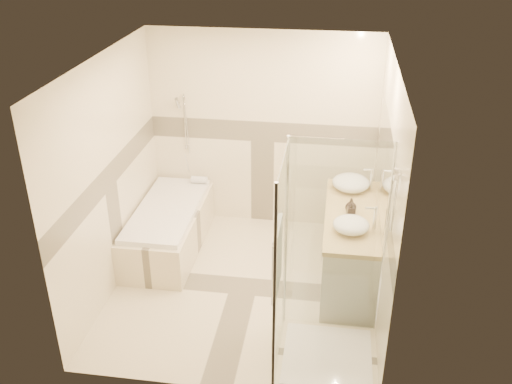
# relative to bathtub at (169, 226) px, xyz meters

# --- Properties ---
(room) EXTENTS (2.82, 3.02, 2.52)m
(room) POSITION_rel_bathtub_xyz_m (1.08, -0.64, 0.95)
(room) COLOR beige
(room) RESTS_ON ground
(bathtub) EXTENTS (0.75, 1.70, 0.56)m
(bathtub) POSITION_rel_bathtub_xyz_m (0.00, 0.00, 0.00)
(bathtub) COLOR beige
(bathtub) RESTS_ON ground
(vanity) EXTENTS (0.58, 1.62, 0.85)m
(vanity) POSITION_rel_bathtub_xyz_m (2.15, -0.35, 0.12)
(vanity) COLOR silver
(vanity) RESTS_ON ground
(shower_enclosure) EXTENTS (0.96, 0.93, 2.04)m
(shower_enclosure) POSITION_rel_bathtub_xyz_m (1.86, -1.62, 0.20)
(shower_enclosure) COLOR beige
(shower_enclosure) RESTS_ON ground
(vessel_sink_near) EXTENTS (0.43, 0.43, 0.17)m
(vessel_sink_near) POSITION_rel_bathtub_xyz_m (2.13, 0.21, 0.63)
(vessel_sink_near) COLOR white
(vessel_sink_near) RESTS_ON vanity
(vessel_sink_far) EXTENTS (0.37, 0.37, 0.15)m
(vessel_sink_far) POSITION_rel_bathtub_xyz_m (2.13, -0.73, 0.62)
(vessel_sink_far) COLOR white
(vessel_sink_far) RESTS_ON vanity
(faucet_near) EXTENTS (0.11, 0.03, 0.28)m
(faucet_near) POSITION_rel_bathtub_xyz_m (2.35, 0.21, 0.71)
(faucet_near) COLOR silver
(faucet_near) RESTS_ON vanity
(faucet_far) EXTENTS (0.12, 0.03, 0.29)m
(faucet_far) POSITION_rel_bathtub_xyz_m (2.35, -0.73, 0.71)
(faucet_far) COLOR silver
(faucet_far) RESTS_ON vanity
(amenity_bottle_a) EXTENTS (0.09, 0.10, 0.17)m
(amenity_bottle_a) POSITION_rel_bathtub_xyz_m (2.13, -0.44, 0.63)
(amenity_bottle_a) COLOR black
(amenity_bottle_a) RESTS_ON vanity
(amenity_bottle_b) EXTENTS (0.16, 0.16, 0.16)m
(amenity_bottle_b) POSITION_rel_bathtub_xyz_m (2.13, -0.32, 0.62)
(amenity_bottle_b) COLOR black
(amenity_bottle_b) RESTS_ON vanity
(folded_towels) EXTENTS (0.23, 0.31, 0.09)m
(folded_towels) POSITION_rel_bathtub_xyz_m (2.13, 0.29, 0.59)
(folded_towels) COLOR silver
(folded_towels) RESTS_ON vanity
(rolled_towel) EXTENTS (0.20, 0.09, 0.09)m
(rolled_towel) POSITION_rel_bathtub_xyz_m (0.23, 0.70, 0.30)
(rolled_towel) COLOR silver
(rolled_towel) RESTS_ON bathtub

